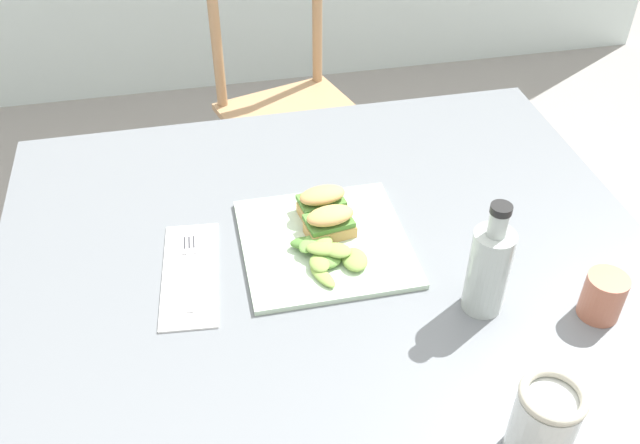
# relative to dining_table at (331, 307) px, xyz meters

# --- Properties ---
(dining_table) EXTENTS (1.16, 1.02, 0.74)m
(dining_table) POSITION_rel_dining_table_xyz_m (0.00, 0.00, 0.00)
(dining_table) COLOR slate
(dining_table) RESTS_ON ground
(chair_wooden_far) EXTENTS (0.50, 0.50, 0.87)m
(chair_wooden_far) POSITION_rel_dining_table_xyz_m (0.10, 1.00, -0.17)
(chair_wooden_far) COLOR tan
(chair_wooden_far) RESTS_ON ground
(plate_lunch) EXTENTS (0.29, 0.29, 0.01)m
(plate_lunch) POSITION_rel_dining_table_xyz_m (-0.00, 0.04, 0.12)
(plate_lunch) COLOR beige
(plate_lunch) RESTS_ON dining_table
(sandwich_half_front) EXTENTS (0.09, 0.07, 0.06)m
(sandwich_half_front) POSITION_rel_dining_table_xyz_m (0.01, 0.06, 0.16)
(sandwich_half_front) COLOR tan
(sandwich_half_front) RESTS_ON plate_lunch
(sandwich_half_back) EXTENTS (0.09, 0.07, 0.06)m
(sandwich_half_back) POSITION_rel_dining_table_xyz_m (0.01, 0.12, 0.16)
(sandwich_half_back) COLOR tan
(sandwich_half_back) RESTS_ON plate_lunch
(salad_mixed_greens) EXTENTS (0.13, 0.14, 0.03)m
(salad_mixed_greens) POSITION_rel_dining_table_xyz_m (-0.01, -0.01, 0.14)
(salad_mixed_greens) COLOR #6B9E47
(salad_mixed_greens) RESTS_ON plate_lunch
(napkin_folded) EXTENTS (0.12, 0.26, 0.00)m
(napkin_folded) POSITION_rel_dining_table_xyz_m (-0.24, 0.01, 0.12)
(napkin_folded) COLOR white
(napkin_folded) RESTS_ON dining_table
(fork_on_napkin) EXTENTS (0.03, 0.19, 0.00)m
(fork_on_napkin) POSITION_rel_dining_table_xyz_m (-0.24, 0.03, 0.13)
(fork_on_napkin) COLOR silver
(fork_on_napkin) RESTS_ON napkin_folded
(bottle_cold_brew) EXTENTS (0.07, 0.07, 0.21)m
(bottle_cold_brew) POSITION_rel_dining_table_xyz_m (0.21, -0.16, 0.19)
(bottle_cold_brew) COLOR black
(bottle_cold_brew) RESTS_ON dining_table
(mason_jar_iced_tea) EXTENTS (0.09, 0.09, 0.13)m
(mason_jar_iced_tea) POSITION_rel_dining_table_xyz_m (0.18, -0.42, 0.18)
(mason_jar_iced_tea) COLOR gold
(mason_jar_iced_tea) RESTS_ON dining_table
(cup_extra_side) EXTENTS (0.06, 0.06, 0.08)m
(cup_extra_side) POSITION_rel_dining_table_xyz_m (0.39, -0.21, 0.16)
(cup_extra_side) COLOR #B2664C
(cup_extra_side) RESTS_ON dining_table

